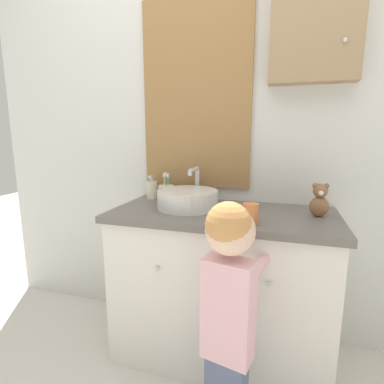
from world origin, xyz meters
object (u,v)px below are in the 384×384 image
at_px(toothbrush_holder, 166,192).
at_px(drinking_cup, 250,214).
at_px(soap_dispenser, 152,189).
at_px(child_figure, 229,296).
at_px(sink_basin, 188,198).
at_px(teddy_bear, 320,201).

xyz_separation_m(toothbrush_holder, drinking_cup, (0.52, -0.34, -0.00)).
bearing_deg(soap_dispenser, child_figure, -47.55).
distance_m(toothbrush_holder, drinking_cup, 0.63).
bearing_deg(child_figure, toothbrush_holder, 127.99).
bearing_deg(sink_basin, soap_dispenser, 149.79).
bearing_deg(toothbrush_holder, sink_basin, -38.77).
xyz_separation_m(child_figure, teddy_bear, (0.33, 0.50, 0.27)).
bearing_deg(teddy_bear, drinking_cup, -143.60).
relative_size(soap_dispenser, child_figure, 0.15).
height_order(child_figure, drinking_cup, child_figure).
relative_size(soap_dispenser, drinking_cup, 1.56).
distance_m(sink_basin, toothbrush_holder, 0.23).
bearing_deg(drinking_cup, soap_dispenser, 149.98).
bearing_deg(soap_dispenser, drinking_cup, -30.02).
relative_size(sink_basin, soap_dispenser, 2.61).
bearing_deg(toothbrush_holder, teddy_bear, -8.63).
distance_m(child_figure, teddy_bear, 0.66).
relative_size(child_figure, teddy_bear, 6.07).
bearing_deg(drinking_cup, teddy_bear, 36.40).
bearing_deg(soap_dispenser, toothbrush_holder, -10.51).
distance_m(toothbrush_holder, teddy_bear, 0.83).
distance_m(sink_basin, drinking_cup, 0.40).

